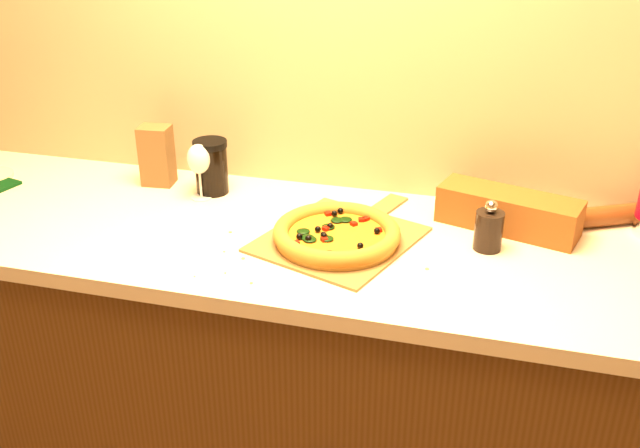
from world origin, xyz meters
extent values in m
plane|color=#9E8460|center=(0.00, 1.75, 1.35)|extent=(4.00, 0.00, 4.00)
cube|color=#4D2E10|center=(0.00, 1.43, 0.43)|extent=(2.80, 0.65, 0.86)
cube|color=beige|center=(0.00, 1.43, 0.88)|extent=(2.84, 0.68, 0.04)
cube|color=brown|center=(0.07, 1.41, 0.90)|extent=(0.44, 0.46, 0.01)
cube|color=brown|center=(0.15, 1.64, 0.90)|extent=(0.10, 0.16, 0.01)
cylinder|color=gold|center=(0.07, 1.39, 0.91)|extent=(0.30, 0.30, 0.01)
cylinder|color=gold|center=(0.07, 1.39, 0.93)|extent=(0.25, 0.25, 0.01)
torus|color=#99521B|center=(0.07, 1.39, 0.93)|extent=(0.31, 0.31, 0.04)
ellipsoid|color=black|center=(0.12, 1.42, 0.93)|extent=(0.03, 0.03, 0.01)
sphere|color=black|center=(0.03, 1.38, 0.94)|extent=(0.02, 0.02, 0.02)
cube|color=#9C0E05|center=(0.09, 1.35, 0.93)|extent=(0.02, 0.02, 0.01)
cylinder|color=black|center=(0.43, 1.47, 0.95)|extent=(0.07, 0.07, 0.10)
sphere|color=silver|center=(0.43, 1.47, 1.01)|extent=(0.03, 0.03, 0.03)
cylinder|color=#5C250F|center=(0.67, 1.66, 0.93)|extent=(0.26, 0.17, 0.05)
cylinder|color=#5C250F|center=(0.53, 1.58, 0.93)|extent=(0.07, 0.05, 0.02)
cube|color=#622A12|center=(0.47, 1.59, 0.95)|extent=(0.37, 0.21, 0.10)
cylinder|color=silver|center=(-0.36, 1.57, 0.90)|extent=(0.06, 0.06, 0.00)
cylinder|color=silver|center=(-0.36, 1.57, 0.94)|extent=(0.01, 0.01, 0.07)
ellipsoid|color=silver|center=(-0.36, 1.57, 1.02)|extent=(0.06, 0.06, 0.08)
cube|color=brown|center=(-0.53, 1.63, 0.99)|extent=(0.09, 0.08, 0.18)
cylinder|color=black|center=(-0.35, 1.62, 0.97)|extent=(0.09, 0.09, 0.14)
cylinder|color=black|center=(-0.35, 1.62, 1.05)|extent=(0.10, 0.10, 0.02)
camera|label=1|loc=(0.43, -0.12, 1.72)|focal=40.00mm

